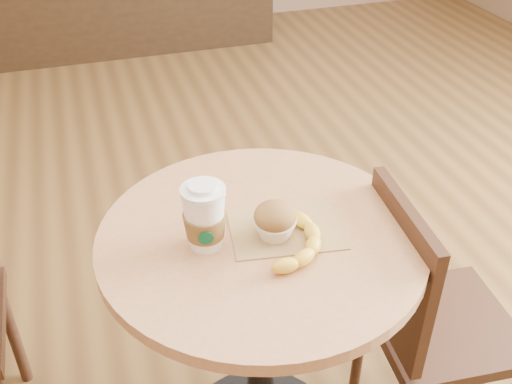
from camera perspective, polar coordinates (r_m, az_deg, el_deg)
The scene contains 6 objects.
cafe_table at distance 1.44m, azimuth 0.48°, elevation -10.50°, with size 0.71×0.71×0.75m.
chair_right at distance 1.60m, azimuth 15.83°, elevation -11.39°, with size 0.38×0.38×0.80m.
kraft_bag at distance 1.31m, azimuth 2.83°, elevation -3.50°, with size 0.24×0.18×0.00m, color #9B794B.
coffee_cup at distance 1.23m, azimuth -4.92°, elevation -2.55°, with size 0.09×0.09×0.15m.
muffin at distance 1.26m, azimuth 1.81°, elevation -2.77°, with size 0.09×0.09×0.08m.
banana at distance 1.26m, azimuth 3.50°, elevation -4.26°, with size 0.15×0.22×0.03m, color yellow, non-canonical shape.
Camera 1 is at (-0.25, -1.04, 1.56)m, focal length 42.00 mm.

